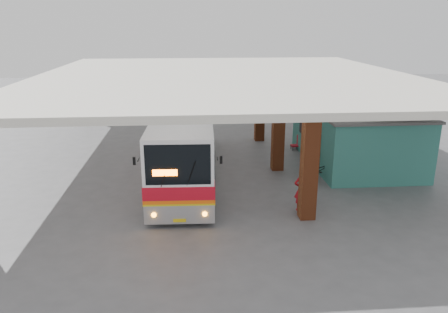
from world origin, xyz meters
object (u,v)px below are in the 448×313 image
motorcycle (319,170)px  pedestrian (302,190)px  red_chair (297,143)px  coach_bus (185,139)px

motorcycle → pedestrian: size_ratio=1.09×
motorcycle → red_chair: bearing=-13.1°
pedestrian → red_chair: pedestrian is taller
coach_bus → pedestrian: (4.77, -4.96, -0.94)m
coach_bus → motorcycle: size_ratio=6.53×
motorcycle → red_chair: (0.24, 5.42, -0.11)m
coach_bus → pedestrian: 6.94m
motorcycle → red_chair: size_ratio=2.20×
coach_bus → motorcycle: coach_bus is taller
red_chair → motorcycle: bearing=-97.4°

